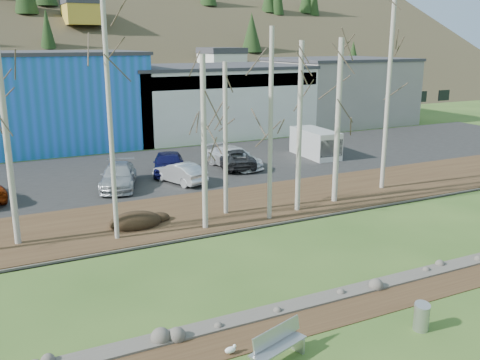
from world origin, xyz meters
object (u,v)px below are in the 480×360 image
litter_bin (421,318)px  car_5 (180,173)px  seagull (231,350)px  car_7 (234,157)px  bench_intact (278,345)px  car_4 (167,163)px  van_white (317,143)px  car_8 (170,163)px  car_6 (234,158)px  car_3 (118,176)px

litter_bin → car_5: bearing=91.9°
seagull → car_7: size_ratio=0.08×
bench_intact → car_4: (4.42, 22.79, 0.40)m
van_white → car_5: bearing=-163.5°
car_8 → van_white: van_white is taller
car_8 → car_5: bearing=-77.7°
car_8 → van_white: bearing=20.0°
bench_intact → car_7: car_7 is taller
seagull → car_8: 22.69m
seagull → car_4: car_4 is taller
car_4 → car_5: 2.71m
litter_bin → car_6: (4.43, 23.01, 0.41)m
car_7 → car_6: bearing=-103.7°
litter_bin → van_white: size_ratio=0.17×
car_5 → car_7: car_7 is taller
litter_bin → car_7: bearing=79.2°
car_4 → car_6: car_4 is taller
car_8 → bench_intact: bearing=-82.3°
seagull → car_6: (10.62, 21.52, 0.67)m
car_5 → car_6: car_6 is taller
seagull → car_5: car_5 is taller
car_4 → litter_bin: bearing=-69.1°
car_3 → car_4: car_4 is taller
seagull → van_white: (18.21, 22.05, 1.05)m
car_4 → bench_intact: bearing=-81.6°
litter_bin → car_4: car_4 is taller
car_6 → car_4: bearing=8.9°
seagull → van_white: van_white is taller
seagull → car_8: car_8 is taller
car_4 → car_7: 5.08m
car_8 → car_6: bearing=14.6°
car_6 → car_7: car_7 is taller
litter_bin → car_4: bearing=91.6°
bench_intact → car_5: car_5 is taller
bench_intact → car_4: size_ratio=0.47×
car_3 → car_5: car_3 is taller
seagull → car_4: size_ratio=0.10×
car_6 → car_8: bearing=8.7°
van_white → litter_bin: bearing=-113.2°
car_6 → car_8: car_8 is taller
car_4 → car_7: (5.07, -0.28, -0.01)m
car_6 → seagull: bearing=77.2°
litter_bin → van_white: (12.02, 23.54, 0.79)m
litter_bin → car_5: size_ratio=0.21×
car_7 → car_8: bearing=163.7°
car_4 → van_white: size_ratio=0.89×
litter_bin → car_4: 23.42m
seagull → car_6: car_6 is taller
bench_intact → litter_bin: bearing=-25.2°
car_8 → car_3: bearing=-134.2°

